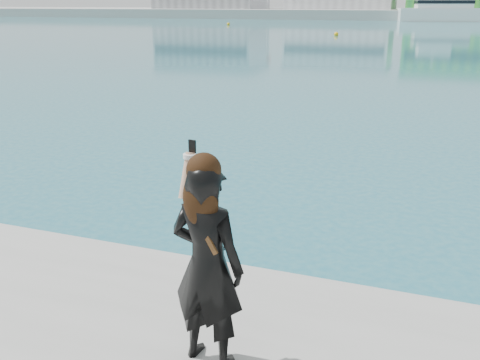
% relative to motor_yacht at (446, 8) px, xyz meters
% --- Properties ---
extents(far_quay, '(320.00, 40.00, 2.00)m').
position_rel_motor_yacht_xyz_m(far_quay, '(-1.13, 19.32, -1.40)').
color(far_quay, '#9E9E99').
rests_on(far_quay, ground).
extents(motor_yacht, '(18.98, 8.68, 8.55)m').
position_rel_motor_yacht_xyz_m(motor_yacht, '(0.00, 0.00, 0.00)').
color(motor_yacht, white).
rests_on(motor_yacht, ground).
extents(buoy_far, '(0.50, 0.50, 0.50)m').
position_rel_motor_yacht_xyz_m(buoy_far, '(-32.83, -30.62, -2.40)').
color(buoy_far, '#FFB60D').
rests_on(buoy_far, ground).
extents(buoy_extra, '(0.50, 0.50, 0.50)m').
position_rel_motor_yacht_xyz_m(buoy_extra, '(-11.00, -54.01, -2.40)').
color(buoy_extra, '#FFB60D').
rests_on(buoy_extra, ground).
extents(woman, '(0.63, 0.46, 1.70)m').
position_rel_motor_yacht_xyz_m(woman, '(-1.50, -111.26, -0.74)').
color(woman, black).
rests_on(woman, near_quay).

